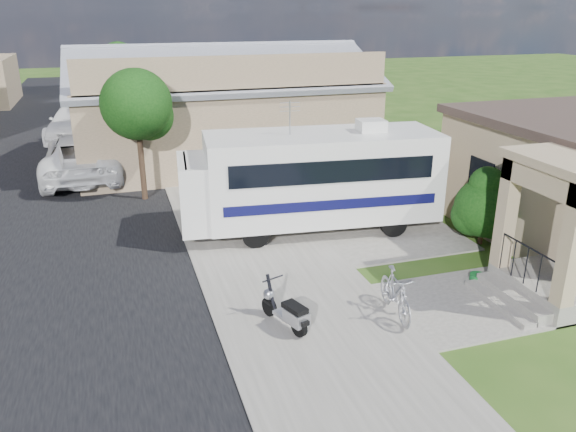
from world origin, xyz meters
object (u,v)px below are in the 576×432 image
object	(u,v)px
shrub	(485,204)
bicycle	(395,296)
scooter	(287,311)
van	(76,122)
garden_hose	(478,279)
pickup_truck	(84,155)
motorhome	(312,177)

from	to	relation	value
shrub	bicycle	distance (m)	5.35
scooter	bicycle	size ratio (longest dim) A/B	0.84
scooter	shrub	bearing A→B (deg)	2.48
van	garden_hose	size ratio (longest dim) A/B	13.87
shrub	garden_hose	world-z (taller)	shrub
garden_hose	van	bearing A→B (deg)	116.06
scooter	van	size ratio (longest dim) A/B	0.25
pickup_truck	garden_hose	size ratio (longest dim) A/B	15.40
shrub	pickup_truck	xyz separation A→B (m)	(-11.09, 10.67, -0.29)
bicycle	van	xyz separation A→B (m)	(-7.28, 21.44, 0.31)
bicycle	van	world-z (taller)	van
scooter	van	world-z (taller)	van
van	garden_hose	xyz separation A→B (m)	(10.06, -20.57, -0.74)
bicycle	shrub	bearing A→B (deg)	40.65
pickup_truck	van	size ratio (longest dim) A/B	1.11
scooter	pickup_truck	distance (m)	14.14
bicycle	van	bearing A→B (deg)	114.80
scooter	bicycle	world-z (taller)	scooter
motorhome	shrub	distance (m)	5.01
motorhome	scooter	bearing A→B (deg)	-109.11
van	motorhome	bearing A→B (deg)	-55.25
shrub	scooter	size ratio (longest dim) A/B	1.58
bicycle	pickup_truck	world-z (taller)	pickup_truck
bicycle	garden_hose	xyz separation A→B (m)	(2.78, 0.88, -0.43)
motorhome	garden_hose	bearing A→B (deg)	-53.18
pickup_truck	van	world-z (taller)	pickup_truck
shrub	van	bearing A→B (deg)	122.30
bicycle	pickup_truck	size ratio (longest dim) A/B	0.27
garden_hose	bicycle	bearing A→B (deg)	-162.47
motorhome	pickup_truck	size ratio (longest dim) A/B	1.23
motorhome	scooter	distance (m)	5.92
scooter	garden_hose	world-z (taller)	scooter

